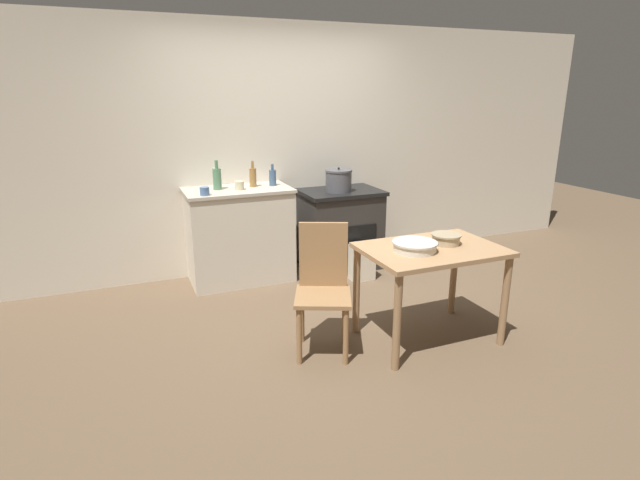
{
  "coord_description": "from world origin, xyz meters",
  "views": [
    {
      "loc": [
        -1.61,
        -3.5,
        1.89
      ],
      "look_at": [
        0.0,
        0.37,
        0.62
      ],
      "focal_mm": 28.0,
      "sensor_mm": 36.0,
      "label": 1
    }
  ],
  "objects_px": {
    "flour_sack": "(362,262)",
    "bottle_left": "(217,178)",
    "mixing_bowl_large": "(415,246)",
    "cup_center": "(205,191)",
    "stock_pot": "(339,181)",
    "work_table": "(431,262)",
    "bottle_far_left": "(273,177)",
    "mixing_bowl_small": "(446,238)",
    "stove": "(340,229)",
    "cup_center_left": "(239,186)",
    "bottle_mid_left": "(253,177)",
    "chair": "(323,285)"
  },
  "relations": [
    {
      "from": "flour_sack",
      "to": "cup_center",
      "type": "xyz_separation_m",
      "value": [
        -1.5,
        0.27,
        0.81
      ]
    },
    {
      "from": "mixing_bowl_small",
      "to": "bottle_far_left",
      "type": "xyz_separation_m",
      "value": [
        -0.82,
        1.79,
        0.24
      ]
    },
    {
      "from": "bottle_mid_left",
      "to": "mixing_bowl_small",
      "type": "bearing_deg",
      "value": -60.63
    },
    {
      "from": "mixing_bowl_small",
      "to": "cup_center_left",
      "type": "height_order",
      "value": "cup_center_left"
    },
    {
      "from": "mixing_bowl_small",
      "to": "bottle_left",
      "type": "height_order",
      "value": "bottle_left"
    },
    {
      "from": "flour_sack",
      "to": "cup_center",
      "type": "distance_m",
      "value": 1.73
    },
    {
      "from": "stock_pot",
      "to": "cup_center",
      "type": "relative_size",
      "value": 3.32
    },
    {
      "from": "stove",
      "to": "bottle_left",
      "type": "bearing_deg",
      "value": 178.07
    },
    {
      "from": "stove",
      "to": "cup_center_left",
      "type": "xyz_separation_m",
      "value": [
        -1.11,
        -0.05,
        0.56
      ]
    },
    {
      "from": "stove",
      "to": "work_table",
      "type": "bearing_deg",
      "value": -92.29
    },
    {
      "from": "flour_sack",
      "to": "mixing_bowl_large",
      "type": "height_order",
      "value": "mixing_bowl_large"
    },
    {
      "from": "mixing_bowl_large",
      "to": "bottle_far_left",
      "type": "relative_size",
      "value": 1.53
    },
    {
      "from": "cup_center_left",
      "to": "bottle_far_left",
      "type": "bearing_deg",
      "value": 13.45
    },
    {
      "from": "chair",
      "to": "cup_center",
      "type": "distance_m",
      "value": 1.61
    },
    {
      "from": "stock_pot",
      "to": "cup_center_left",
      "type": "relative_size",
      "value": 3.26
    },
    {
      "from": "flour_sack",
      "to": "stock_pot",
      "type": "xyz_separation_m",
      "value": [
        -0.09,
        0.4,
        0.79
      ]
    },
    {
      "from": "work_table",
      "to": "chair",
      "type": "relative_size",
      "value": 1.08
    },
    {
      "from": "mixing_bowl_large",
      "to": "bottle_mid_left",
      "type": "bearing_deg",
      "value": 110.57
    },
    {
      "from": "work_table",
      "to": "cup_center_left",
      "type": "bearing_deg",
      "value": 120.72
    },
    {
      "from": "work_table",
      "to": "cup_center",
      "type": "height_order",
      "value": "cup_center"
    },
    {
      "from": "bottle_far_left",
      "to": "mixing_bowl_small",
      "type": "bearing_deg",
      "value": -65.51
    },
    {
      "from": "flour_sack",
      "to": "bottle_left",
      "type": "relative_size",
      "value": 1.31
    },
    {
      "from": "bottle_mid_left",
      "to": "bottle_left",
      "type": "bearing_deg",
      "value": -178.64
    },
    {
      "from": "flour_sack",
      "to": "mixing_bowl_small",
      "type": "bearing_deg",
      "value": -88.29
    },
    {
      "from": "chair",
      "to": "bottle_left",
      "type": "height_order",
      "value": "bottle_left"
    },
    {
      "from": "bottle_mid_left",
      "to": "cup_center",
      "type": "height_order",
      "value": "bottle_mid_left"
    },
    {
      "from": "chair",
      "to": "stock_pot",
      "type": "bearing_deg",
      "value": 85.5
    },
    {
      "from": "stove",
      "to": "cup_center",
      "type": "relative_size",
      "value": 9.98
    },
    {
      "from": "flour_sack",
      "to": "mixing_bowl_large",
      "type": "xyz_separation_m",
      "value": [
        -0.28,
        -1.35,
        0.61
      ]
    },
    {
      "from": "chair",
      "to": "cup_center_left",
      "type": "distance_m",
      "value": 1.65
    },
    {
      "from": "chair",
      "to": "flour_sack",
      "type": "xyz_separation_m",
      "value": [
        0.92,
        1.15,
        -0.32
      ]
    },
    {
      "from": "mixing_bowl_large",
      "to": "work_table",
      "type": "bearing_deg",
      "value": 8.23
    },
    {
      "from": "stove",
      "to": "cup_center_left",
      "type": "relative_size",
      "value": 9.8
    },
    {
      "from": "stock_pot",
      "to": "work_table",
      "type": "bearing_deg",
      "value": -90.62
    },
    {
      "from": "stove",
      "to": "cup_center_left",
      "type": "bearing_deg",
      "value": -177.49
    },
    {
      "from": "bottle_far_left",
      "to": "bottle_left",
      "type": "relative_size",
      "value": 0.77
    },
    {
      "from": "stove",
      "to": "chair",
      "type": "bearing_deg",
      "value": -118.75
    },
    {
      "from": "bottle_mid_left",
      "to": "cup_center_left",
      "type": "relative_size",
      "value": 2.94
    },
    {
      "from": "bottle_left",
      "to": "stock_pot",
      "type": "bearing_deg",
      "value": -4.69
    },
    {
      "from": "bottle_mid_left",
      "to": "cup_center_left",
      "type": "bearing_deg",
      "value": -148.41
    },
    {
      "from": "mixing_bowl_small",
      "to": "bottle_mid_left",
      "type": "bearing_deg",
      "value": 119.37
    },
    {
      "from": "mixing_bowl_small",
      "to": "bottle_mid_left",
      "type": "xyz_separation_m",
      "value": [
        -1.02,
        1.81,
        0.26
      ]
    },
    {
      "from": "stove",
      "to": "bottle_left",
      "type": "xyz_separation_m",
      "value": [
        -1.3,
        0.04,
        0.63
      ]
    },
    {
      "from": "flour_sack",
      "to": "bottle_far_left",
      "type": "height_order",
      "value": "bottle_far_left"
    },
    {
      "from": "flour_sack",
      "to": "mixing_bowl_large",
      "type": "relative_size",
      "value": 1.12
    },
    {
      "from": "mixing_bowl_large",
      "to": "bottle_left",
      "type": "distance_m",
      "value": 2.15
    },
    {
      "from": "mixing_bowl_large",
      "to": "cup_center",
      "type": "xyz_separation_m",
      "value": [
        -1.22,
        1.62,
        0.2
      ]
    },
    {
      "from": "cup_center",
      "to": "mixing_bowl_large",
      "type": "bearing_deg",
      "value": -53.02
    },
    {
      "from": "bottle_left",
      "to": "bottle_mid_left",
      "type": "distance_m",
      "value": 0.36
    },
    {
      "from": "work_table",
      "to": "bottle_left",
      "type": "xyz_separation_m",
      "value": [
        -1.23,
        1.83,
        0.43
      ]
    }
  ]
}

